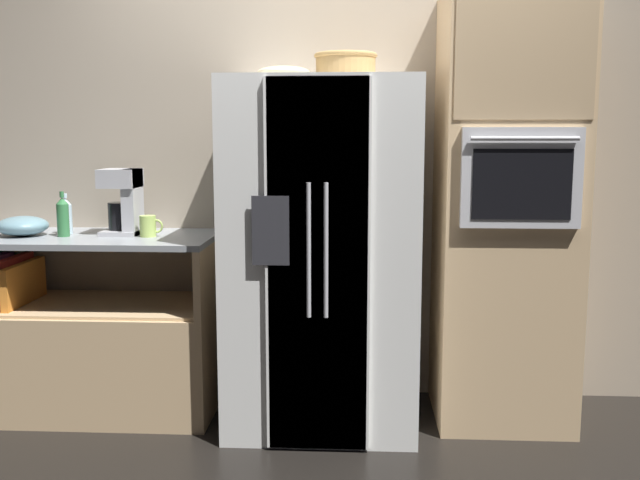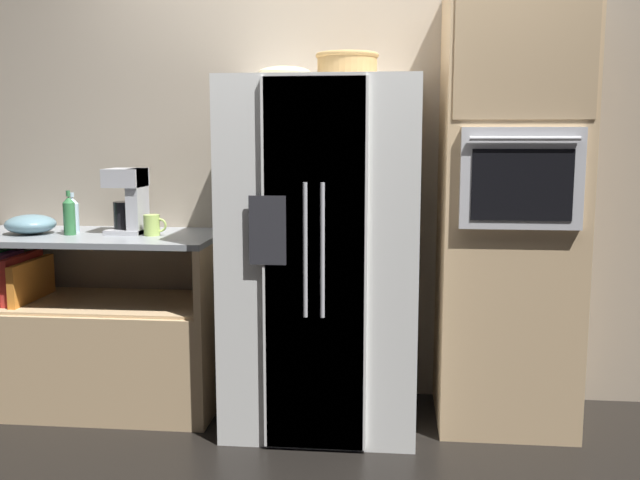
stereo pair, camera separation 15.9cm
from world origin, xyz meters
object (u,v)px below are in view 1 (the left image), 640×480
at_px(mug, 148,226).
at_px(coffee_maker, 125,199).
at_px(fruit_bowl, 284,72).
at_px(bottle_tall, 63,217).
at_px(wicker_basket, 346,66).
at_px(refrigerator, 322,254).
at_px(bottle_short, 66,216).
at_px(mixing_bowl, 22,226).
at_px(wall_oven, 505,210).

bearing_deg(mug, coffee_maker, 152.97).
bearing_deg(fruit_bowl, bottle_tall, 175.68).
bearing_deg(bottle_tall, coffee_maker, 17.03).
distance_m(wicker_basket, fruit_bowl, 0.32).
bearing_deg(wicker_basket, fruit_bowl, -156.91).
relative_size(refrigerator, mug, 14.15).
xyz_separation_m(bottle_short, mixing_bowl, (-0.20, -0.07, -0.05)).
bearing_deg(bottle_short, wall_oven, -1.12).
bearing_deg(bottle_short, fruit_bowl, -8.55).
xyz_separation_m(mixing_bowl, coffee_maker, (0.52, 0.07, 0.14)).
bearing_deg(wicker_basket, mixing_bowl, -179.31).
xyz_separation_m(refrigerator, coffee_maker, (-1.03, 0.13, 0.26)).
xyz_separation_m(mug, mixing_bowl, (-0.66, -0.00, -0.00)).
xyz_separation_m(bottle_tall, mixing_bowl, (-0.22, 0.02, -0.05)).
bearing_deg(refrigerator, bottle_tall, 178.28).
relative_size(wall_oven, wicker_basket, 6.92).
distance_m(refrigerator, bottle_tall, 1.34).
height_order(refrigerator, mug, refrigerator).
bearing_deg(mixing_bowl, bottle_tall, -4.44).
relative_size(wall_oven, bottle_tall, 9.25).
distance_m(bottle_short, mixing_bowl, 0.22).
bearing_deg(mixing_bowl, fruit_bowl, -4.34).
xyz_separation_m(refrigerator, mixing_bowl, (-1.55, 0.06, 0.12)).
xyz_separation_m(fruit_bowl, bottle_tall, (-1.14, 0.09, -0.71)).
distance_m(wicker_basket, bottle_short, 1.64).
bearing_deg(bottle_tall, mixing_bowl, 175.56).
distance_m(bottle_short, coffee_maker, 0.33).
height_order(wall_oven, bottle_tall, wall_oven).
relative_size(wall_oven, fruit_bowl, 8.61).
xyz_separation_m(wicker_basket, mug, (-1.00, -0.02, -0.79)).
height_order(wicker_basket, bottle_short, wicker_basket).
distance_m(mug, coffee_maker, 0.21).
distance_m(bottle_tall, coffee_maker, 0.32).
bearing_deg(wall_oven, mug, -179.16).
distance_m(refrigerator, coffee_maker, 1.07).
bearing_deg(wall_oven, fruit_bowl, -173.12).
bearing_deg(fruit_bowl, refrigerator, 14.54).
distance_m(wall_oven, fruit_bowl, 1.28).
xyz_separation_m(bottle_tall, coffee_maker, (0.29, 0.09, 0.09)).
bearing_deg(wicker_basket, bottle_short, 177.97).
bearing_deg(bottle_short, mixing_bowl, -160.28).
relative_size(fruit_bowl, bottle_tall, 1.07).
height_order(fruit_bowl, bottle_short, fruit_bowl).
bearing_deg(mixing_bowl, wall_oven, 0.64).
distance_m(wall_oven, coffee_maker, 1.94).
height_order(refrigerator, mixing_bowl, refrigerator).
bearing_deg(bottle_tall, bottle_short, 104.12).
bearing_deg(bottle_tall, refrigerator, -1.72).
bearing_deg(mug, bottle_short, 171.26).
bearing_deg(coffee_maker, bottle_tall, -162.97).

